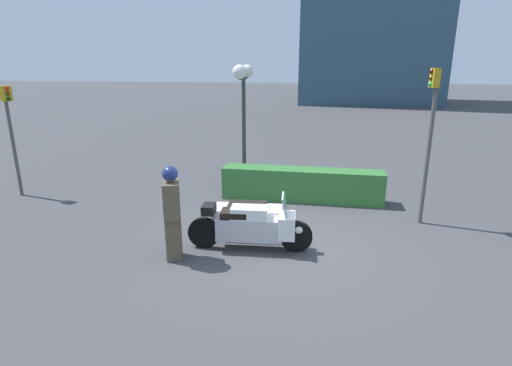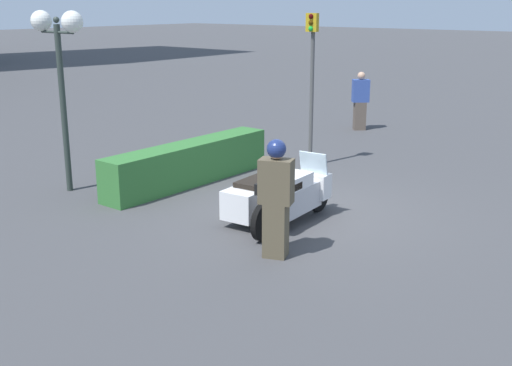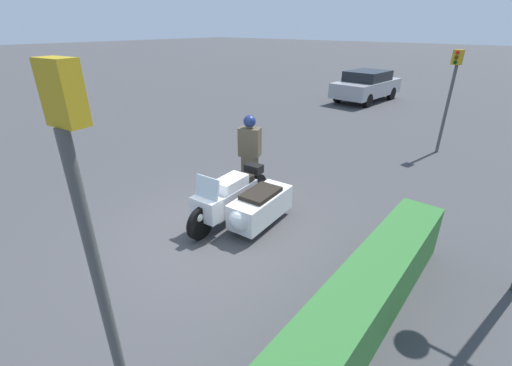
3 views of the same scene
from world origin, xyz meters
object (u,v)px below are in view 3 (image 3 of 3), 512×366
at_px(police_motorcycle, 244,203).
at_px(hedge_bush_curbside, 370,292).
at_px(officer_rider, 250,151).
at_px(parked_car_background, 366,85).
at_px(traffic_light_near, 92,235).
at_px(traffic_light_far, 451,87).

height_order(police_motorcycle, hedge_bush_curbside, police_motorcycle).
relative_size(police_motorcycle, hedge_bush_curbside, 0.57).
height_order(officer_rider, parked_car_background, officer_rider).
relative_size(hedge_bush_curbside, traffic_light_near, 1.24).
bearing_deg(traffic_light_far, parked_car_background, -125.63).
relative_size(traffic_light_near, parked_car_background, 0.81).
distance_m(officer_rider, parked_car_background, 11.98).
relative_size(traffic_light_far, parked_car_background, 0.70).
bearing_deg(parked_car_background, police_motorcycle, -161.99).
distance_m(police_motorcycle, traffic_light_far, 7.41).
bearing_deg(traffic_light_far, officer_rider, -11.48).
distance_m(officer_rider, hedge_bush_curbside, 4.44).
bearing_deg(hedge_bush_curbside, traffic_light_far, -172.52).
distance_m(officer_rider, traffic_light_far, 6.43).
bearing_deg(police_motorcycle, parked_car_background, -171.46).
bearing_deg(traffic_light_near, police_motorcycle, 17.16).
relative_size(police_motorcycle, traffic_light_near, 0.71).
height_order(traffic_light_far, parked_car_background, traffic_light_far).
bearing_deg(parked_car_background, traffic_light_far, -136.14).
xyz_separation_m(traffic_light_near, traffic_light_far, (-10.59, 0.14, -0.27)).
relative_size(police_motorcycle, parked_car_background, 0.57).
xyz_separation_m(hedge_bush_curbside, parked_car_background, (-13.90, -6.01, 0.37)).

